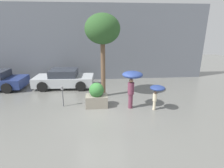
# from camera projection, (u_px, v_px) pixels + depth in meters

# --- Properties ---
(ground_plane) EXTENTS (40.00, 40.00, 0.00)m
(ground_plane) POSITION_uv_depth(u_px,v_px,m) (100.00, 114.00, 8.84)
(ground_plane) COLOR slate
(building_facade) EXTENTS (18.00, 0.30, 6.00)m
(building_facade) POSITION_uv_depth(u_px,v_px,m) (98.00, 43.00, 14.11)
(building_facade) COLOR slate
(building_facade) RESTS_ON ground
(planter_box) EXTENTS (1.18, 0.81, 1.36)m
(planter_box) POSITION_uv_depth(u_px,v_px,m) (97.00, 96.00, 9.48)
(planter_box) COLOR gray
(planter_box) RESTS_ON ground
(person_adult) EXTENTS (1.07, 1.07, 2.00)m
(person_adult) POSITION_uv_depth(u_px,v_px,m) (132.00, 79.00, 9.10)
(person_adult) COLOR brown
(person_adult) RESTS_ON ground
(person_child) EXTENTS (0.76, 0.76, 1.35)m
(person_child) POSITION_uv_depth(u_px,v_px,m) (157.00, 90.00, 8.91)
(person_child) COLOR beige
(person_child) RESTS_ON ground
(parked_car_near) EXTENTS (4.25, 2.20, 1.32)m
(parked_car_near) POSITION_uv_depth(u_px,v_px,m) (64.00, 79.00, 12.70)
(parked_car_near) COLOR #B7BCC1
(parked_car_near) RESTS_ON ground
(street_tree) EXTENTS (2.04, 2.04, 4.97)m
(street_tree) POSITION_uv_depth(u_px,v_px,m) (102.00, 30.00, 9.98)
(street_tree) COLOR brown
(street_tree) RESTS_ON ground
(parking_meter) EXTENTS (0.14, 0.14, 1.16)m
(parking_meter) POSITION_uv_depth(u_px,v_px,m) (62.00, 92.00, 9.43)
(parking_meter) COLOR #595B60
(parking_meter) RESTS_ON ground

